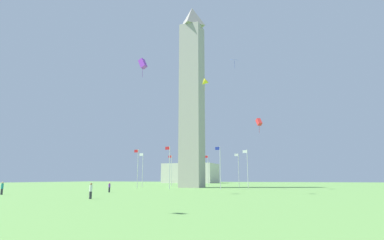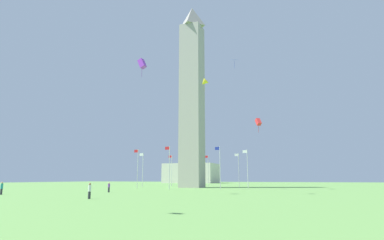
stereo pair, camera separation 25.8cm
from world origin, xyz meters
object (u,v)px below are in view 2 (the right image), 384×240
(flagpole_w, at_px, (208,169))
(person_purple_shirt, at_px, (109,187))
(person_teal_shirt, at_px, (2,188))
(kite_yellow_delta, at_px, (204,82))
(person_white_shirt, at_px, (90,191))
(flagpole_n, at_px, (143,168))
(flagpole_ne, at_px, (137,167))
(flagpole_nw, at_px, (172,169))
(flagpole_se, at_px, (220,166))
(distant_building, at_px, (191,173))
(flagpole_s, at_px, (247,167))
(kite_blue_diamond, at_px, (234,60))
(obelisk_monument, at_px, (192,93))
(kite_purple_box, at_px, (142,64))
(kite_red_box, at_px, (258,122))
(flagpole_sw, at_px, (239,168))
(flagpole_e, at_px, (169,165))

(flagpole_w, height_order, person_purple_shirt, flagpole_w)
(person_teal_shirt, bearing_deg, kite_yellow_delta, -35.02)
(person_white_shirt, height_order, person_purple_shirt, person_white_shirt)
(flagpole_n, distance_m, flagpole_ne, 10.67)
(flagpole_nw, distance_m, person_purple_shirt, 40.45)
(flagpole_se, bearing_deg, distant_building, -66.29)
(flagpole_n, height_order, flagpole_s, same)
(flagpole_n, height_order, person_teal_shirt, flagpole_n)
(flagpole_se, height_order, kite_blue_diamond, kite_blue_diamond)
(distant_building, bearing_deg, obelisk_monument, 110.06)
(flagpole_w, distance_m, person_teal_shirt, 57.03)
(flagpole_ne, bearing_deg, kite_purple_box, 120.15)
(flagpole_w, relative_size, kite_red_box, 4.02)
(person_white_shirt, distance_m, kite_red_box, 25.88)
(person_white_shirt, bearing_deg, flagpole_s, -21.53)
(person_purple_shirt, bearing_deg, flagpole_ne, -0.33)
(flagpole_n, bearing_deg, kite_blue_diamond, 163.11)
(obelisk_monument, height_order, kite_yellow_delta, obelisk_monument)
(person_white_shirt, xyz_separation_m, distant_building, (31.15, -118.78, 3.87))
(flagpole_n, height_order, person_purple_shirt, flagpole_n)
(flagpole_nw, bearing_deg, person_teal_shirt, 86.23)
(flagpole_w, xyz_separation_m, kite_yellow_delta, (-6.46, 23.55, 18.72))
(distant_building, bearing_deg, flagpole_sw, 119.86)
(obelisk_monument, distance_m, kite_blue_diamond, 16.12)
(distant_building, bearing_deg, kite_purple_box, 106.06)
(person_purple_shirt, height_order, kite_yellow_delta, kite_yellow_delta)
(flagpole_e, height_order, person_teal_shirt, flagpole_e)
(obelisk_monument, relative_size, person_teal_shirt, 27.54)
(flagpole_e, relative_size, flagpole_w, 1.00)
(kite_red_box, bearing_deg, flagpole_w, -63.48)
(flagpole_se, xyz_separation_m, kite_purple_box, (5.79, 23.97, 14.77))
(person_teal_shirt, xyz_separation_m, kite_yellow_delta, (-19.69, -31.78, 22.73))
(flagpole_e, height_order, kite_yellow_delta, kite_yellow_delta)
(flagpole_s, relative_size, kite_blue_diamond, 3.81)
(flagpole_sw, relative_size, person_teal_shirt, 5.08)
(person_white_shirt, bearing_deg, distant_building, 5.48)
(flagpole_e, distance_m, kite_red_box, 25.16)
(flagpole_nw, relative_size, person_teal_shirt, 5.08)
(kite_yellow_delta, height_order, kite_purple_box, kite_yellow_delta)
(flagpole_ne, relative_size, person_teal_shirt, 5.08)
(kite_blue_diamond, bearing_deg, obelisk_monument, -32.04)
(obelisk_monument, height_order, flagpole_w, obelisk_monument)
(flagpole_se, xyz_separation_m, flagpole_nw, (19.71, -19.71, 0.00))
(flagpole_n, xyz_separation_m, person_teal_shirt, (-0.70, 41.39, -4.01))
(kite_yellow_delta, relative_size, distant_building, 0.12)
(kite_red_box, bearing_deg, kite_yellow_delta, -51.37)
(flagpole_s, distance_m, person_teal_shirt, 49.67)
(person_purple_shirt, bearing_deg, flagpole_nw, -8.75)
(obelisk_monument, height_order, kite_purple_box, obelisk_monument)
(flagpole_ne, height_order, flagpole_se, same)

